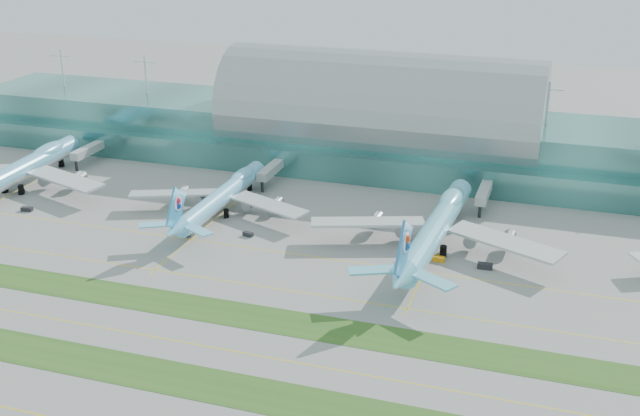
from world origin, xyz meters
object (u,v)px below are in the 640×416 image
(terminal, at_px, (381,128))
(airliner_c, at_px, (437,226))
(airliner_a, at_px, (19,170))
(airliner_b, at_px, (223,195))

(terminal, xyz_separation_m, airliner_c, (35.07, -72.20, -7.06))
(terminal, height_order, airliner_a, terminal)
(airliner_c, bearing_deg, airliner_a, -179.19)
(airliner_a, distance_m, airliner_b, 77.03)
(airliner_b, bearing_deg, terminal, 61.16)
(airliner_a, xyz_separation_m, airliner_c, (148.02, -5.24, 0.12))
(terminal, xyz_separation_m, airliner_b, (-35.95, -65.10, -8.21))
(airliner_b, bearing_deg, airliner_c, -5.63)
(airliner_a, relative_size, airliner_c, 0.98)
(airliner_a, height_order, airliner_b, airliner_a)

